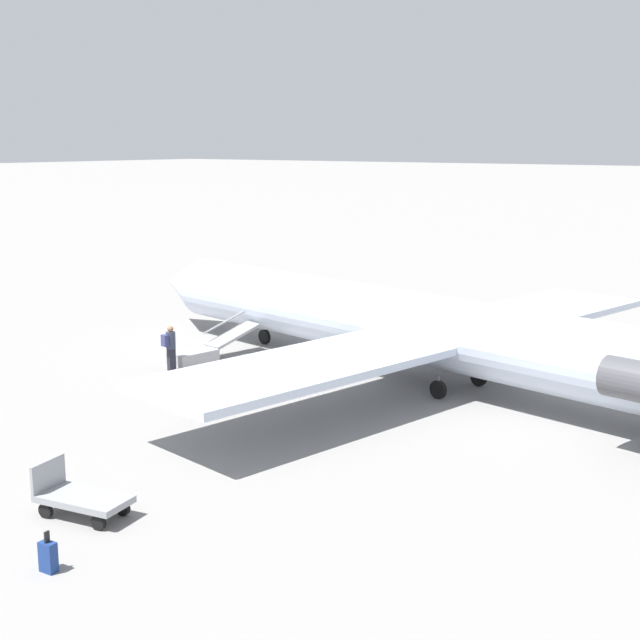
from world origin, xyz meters
name	(u,v)px	position (x,y,z in m)	size (l,w,h in m)	color
ground_plane	(405,379)	(0.00, 0.00, 0.00)	(600.00, 600.00, 0.00)	gray
airplane_main	(426,329)	(-0.93, 0.17, 2.02)	(30.80, 23.65, 6.77)	silver
boarding_stairs	(201,352)	(7.96, 2.46, 0.37)	(1.69, 4.13, 1.69)	#99999E
passenger	(170,345)	(7.92, 4.21, 1.00)	(0.38, 0.56, 1.74)	#23232D
luggage_cart	(80,497)	(-0.07, 15.11, 0.46)	(2.36, 1.47, 1.22)	gray
suitcase	(48,557)	(-1.77, 17.31, 0.33)	(0.37, 0.24, 0.88)	navy
traffic_cone_near_stairs	(165,383)	(5.91, 6.47, 0.32)	(0.63, 0.63, 0.69)	black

